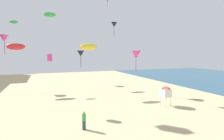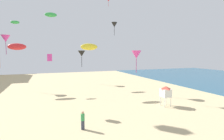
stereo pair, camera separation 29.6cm
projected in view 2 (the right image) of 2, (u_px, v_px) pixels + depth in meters
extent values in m
cube|color=#383D4C|center=(83.00, 125.00, 15.34)|extent=(0.28, 0.18, 0.80)
cylinder|color=#389951|center=(83.00, 117.00, 15.27)|extent=(0.34, 0.34, 0.60)
sphere|color=tan|center=(83.00, 113.00, 15.24)|extent=(0.24, 0.24, 0.24)
cylinder|color=white|center=(165.00, 103.00, 21.70)|extent=(0.10, 0.10, 1.20)
cylinder|color=white|center=(171.00, 102.00, 22.02)|extent=(0.10, 0.10, 1.20)
cylinder|color=white|center=(160.00, 101.00, 22.54)|extent=(0.10, 0.10, 1.20)
cylinder|color=white|center=(166.00, 100.00, 22.86)|extent=(0.10, 0.10, 1.20)
cube|color=white|center=(166.00, 93.00, 22.18)|extent=(1.10, 1.10, 1.00)
pyramid|color=#D14C3D|center=(166.00, 88.00, 22.12)|extent=(1.10, 1.10, 0.35)
cone|color=black|center=(114.00, 25.00, 26.83)|extent=(0.89, 0.89, 0.73)
cylinder|color=black|center=(114.00, 31.00, 26.92)|extent=(0.05, 0.05, 1.29)
cone|color=#DB3D9E|center=(6.00, 39.00, 32.78)|extent=(1.59, 1.59, 1.30)
cylinder|color=#992A6E|center=(6.00, 48.00, 32.95)|extent=(0.09, 0.09, 2.32)
cone|color=red|center=(108.00, 0.00, 39.00)|extent=(0.83, 0.83, 0.68)
cylinder|color=maroon|center=(108.00, 4.00, 39.08)|extent=(0.05, 0.05, 1.20)
ellipsoid|color=green|center=(51.00, 15.00, 37.57)|extent=(2.52, 0.70, 0.98)
ellipsoid|color=yellow|center=(89.00, 47.00, 27.72)|extent=(2.71, 0.75, 1.05)
ellipsoid|color=red|center=(17.00, 47.00, 29.56)|extent=(2.87, 0.80, 1.12)
cube|color=#DB3D9E|center=(50.00, 58.00, 20.16)|extent=(0.52, 0.52, 0.82)
ellipsoid|color=green|center=(15.00, 22.00, 31.83)|extent=(1.51, 0.42, 0.59)
cone|color=#DB3D9E|center=(136.00, 55.00, 28.56)|extent=(1.61, 1.61, 1.31)
cylinder|color=#992A6E|center=(136.00, 66.00, 28.72)|extent=(0.09, 0.09, 2.33)
cone|color=black|center=(82.00, 54.00, 39.40)|extent=(1.63, 1.63, 1.33)
cylinder|color=black|center=(82.00, 62.00, 39.57)|extent=(0.09, 0.09, 2.37)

